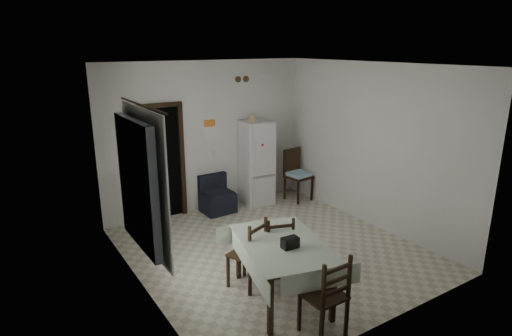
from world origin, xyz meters
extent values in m
plane|color=beige|center=(0.00, 0.00, 0.00)|extent=(4.50, 4.50, 0.00)
cube|color=black|center=(-1.05, 2.46, 1.05)|extent=(0.90, 0.45, 2.10)
cube|color=black|center=(-1.54, 2.22, 1.05)|extent=(0.08, 0.10, 2.18)
cube|color=black|center=(-0.56, 2.22, 1.05)|extent=(0.08, 0.10, 2.18)
cube|color=black|center=(-1.05, 2.22, 2.14)|extent=(1.06, 0.10, 0.08)
cube|color=silver|center=(-2.15, -0.20, 1.55)|extent=(0.10, 1.20, 1.60)
cube|color=white|center=(-2.04, -0.20, 1.55)|extent=(0.02, 1.45, 1.85)
cylinder|color=black|center=(-2.03, -0.20, 2.50)|extent=(0.02, 1.60, 0.02)
cube|color=white|center=(0.05, 2.24, 1.62)|extent=(0.28, 0.02, 0.40)
cube|color=orange|center=(0.05, 2.23, 1.72)|extent=(0.24, 0.01, 0.14)
cube|color=beige|center=(0.15, 2.24, 1.10)|extent=(0.08, 0.02, 0.12)
cylinder|color=brown|center=(0.70, 2.23, 2.52)|extent=(0.12, 0.03, 0.12)
cylinder|color=brown|center=(0.88, 2.23, 2.52)|extent=(0.12, 0.03, 0.12)
cube|color=white|center=(1.35, 2.21, 2.55)|extent=(0.25, 0.07, 0.09)
cone|color=tan|center=(0.85, 1.97, 1.81)|extent=(0.21, 0.21, 0.17)
cube|color=black|center=(-0.68, -1.32, 0.85)|extent=(0.21, 0.13, 0.14)
camera|label=1|loc=(-3.60, -5.09, 3.18)|focal=30.00mm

